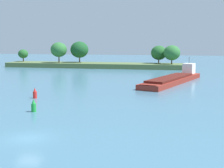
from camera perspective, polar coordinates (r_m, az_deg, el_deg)
The scene contains 5 objects.
ground_plane at distance 35.66m, azimuth -14.40°, elevation -9.21°, with size 400.00×400.00×0.00m, color teal.
treeline_island at distance 124.02m, azimuth -2.29°, elevation 4.33°, with size 69.26×11.30×9.85m.
cargo_barge at distance 80.87m, azimuth 10.75°, elevation 0.90°, with size 14.52×30.34×5.75m.
channel_buoy_red at distance 59.39m, azimuth -13.35°, elevation -1.67°, with size 0.70×0.70×1.90m.
channel_buoy_green at distance 48.16m, azimuth -13.56°, elevation -3.82°, with size 0.70×0.70×1.90m.
Camera 1 is at (15.16, -30.63, 10.17)m, focal length 52.20 mm.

